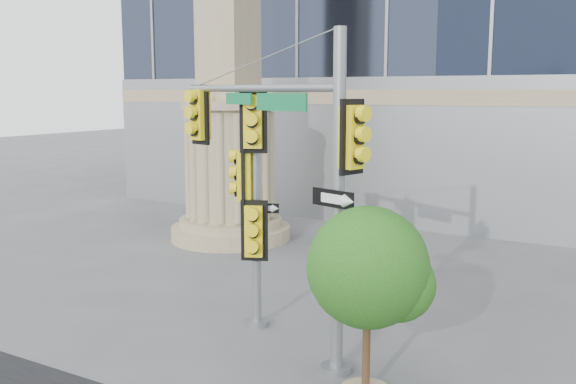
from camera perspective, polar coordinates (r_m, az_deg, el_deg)
The scene contains 5 objects.
ground at distance 13.73m, azimuth -6.38°, elevation -14.50°, with size 120.00×120.00×0.00m, color #545456.
monument at distance 23.40m, azimuth -5.28°, elevation 9.11°, with size 4.40×4.40×16.60m.
main_signal_pole at distance 12.82m, azimuth 0.52°, elevation 2.89°, with size 5.00×1.81×6.61m.
secondary_signal_pole at distance 14.46m, azimuth -3.18°, elevation 0.28°, with size 1.05×0.76×5.57m.
street_tree at distance 11.50m, azimuth 7.34°, elevation -7.12°, with size 2.23×2.18×3.47m.
Camera 1 is at (7.57, -10.06, 5.47)m, focal length 40.00 mm.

